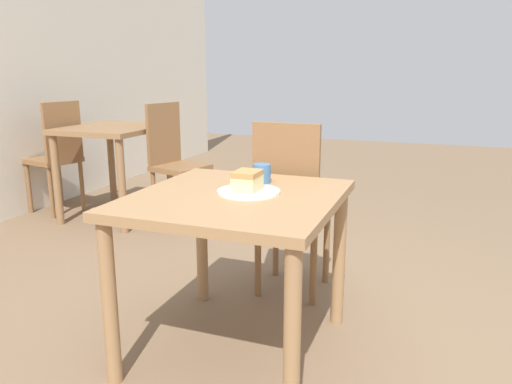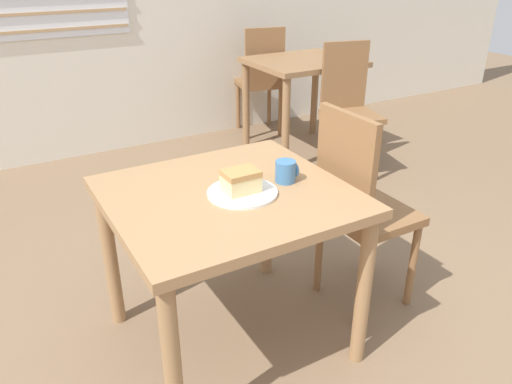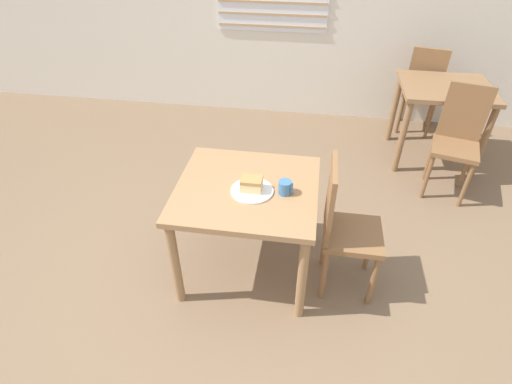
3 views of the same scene
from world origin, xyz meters
The scene contains 9 objects.
ground_plane centered at (0.00, 0.00, 0.00)m, with size 14.00×14.00×0.00m, color #7A6047.
dining_table_near centered at (0.03, 0.44, 0.61)m, with size 0.90×0.84×0.72m.
dining_table_far centered at (1.59, 2.19, 0.63)m, with size 0.81×0.72×0.77m.
chair_near_window centered at (0.65, 0.38, 0.52)m, with size 0.37×0.37×0.97m.
chair_far_corner centered at (1.63, 1.65, 0.52)m, with size 0.45×0.45×0.97m.
chair_far_opposite centered at (1.52, 2.73, 0.52)m, with size 0.44×0.44×0.97m.
plate centered at (0.07, 0.39, 0.72)m, with size 0.27×0.27×0.01m.
cake_slice centered at (0.06, 0.40, 0.77)m, with size 0.13×0.10×0.08m.
coffee_mug centered at (0.27, 0.41, 0.76)m, with size 0.09×0.08×0.09m.
Camera 3 is at (0.39, -1.55, 2.22)m, focal length 28.00 mm.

